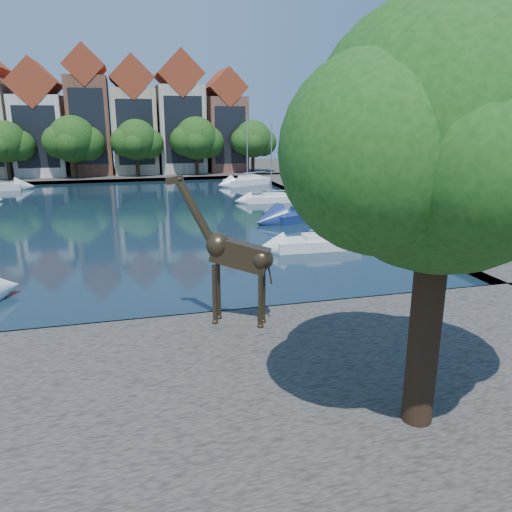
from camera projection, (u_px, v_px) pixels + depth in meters
The scene contains 21 objects.
ground at pixel (127, 331), 20.11m from camera, with size 160.00×160.00×0.00m, color #38332B.
water_basin at pixel (124, 217), 42.47m from camera, with size 38.00×50.00×0.08m, color black.
near_quay at pixel (129, 426), 13.52m from camera, with size 50.00×14.00×0.50m, color #534F48.
far_quay at pixel (123, 174), 72.23m from camera, with size 60.00×16.00×0.50m, color #534F48.
right_quay at pixel (389, 203), 48.45m from camera, with size 14.00×52.00×0.50m, color #534F48.
plane_tree at pixel (448, 147), 11.48m from camera, with size 8.32×6.40×10.62m.
townhouse_west_inner at pixel (40, 124), 67.77m from camera, with size 6.43×9.18×15.15m.
townhouse_center at pixel (89, 116), 69.06m from camera, with size 5.44×9.18×16.93m.
townhouse_east_inner at pixel (134, 121), 70.68m from camera, with size 5.94×9.18×15.79m.
townhouse_east_mid at pixel (180, 118), 72.15m from camera, with size 6.43×9.18×16.65m.
townhouse_east_end at pixel (224, 125), 73.99m from camera, with size 5.44×9.18×14.43m.
far_tree_west at pixel (6, 143), 62.44m from camera, with size 6.76×5.20×7.36m.
far_tree_mid_west at pixel (74, 141), 64.32m from camera, with size 7.80×6.00×8.00m.
far_tree_mid_east at pixel (137, 141), 66.29m from camera, with size 7.02×5.40×7.52m.
far_tree_east at pixel (197, 140), 68.19m from camera, with size 7.54×5.80×7.84m.
far_tree_far_east at pixel (253, 140), 70.17m from camera, with size 6.76×5.20×7.36m.
giraffe_statue at pixel (232, 254), 18.94m from camera, with size 3.75×2.17×5.73m.
sailboat_right_a at pixel (317, 241), 32.09m from camera, with size 5.56×2.08×9.42m.
sailboat_right_b at pixel (308, 212), 41.85m from camera, with size 8.10×5.37×9.67m.
sailboat_right_c at pixel (271, 197), 49.66m from camera, with size 5.19×2.07×7.80m.
sailboat_right_d at pixel (247, 180), 62.16m from camera, with size 6.29×4.14×8.49m.
Camera 1 is at (0.39, -19.26, 8.35)m, focal length 35.00 mm.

